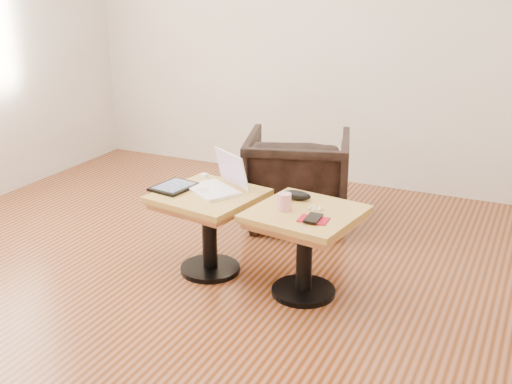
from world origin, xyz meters
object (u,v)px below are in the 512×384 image
at_px(side_table_right, 305,232).
at_px(laptop, 219,183).
at_px(striped_cup, 284,202).
at_px(armchair, 297,178).
at_px(side_table_left, 209,213).

height_order(side_table_right, laptop, laptop).
xyz_separation_m(side_table_right, striped_cup, (-0.10, -0.04, 0.16)).
bearing_deg(side_table_right, striped_cup, -149.37).
bearing_deg(laptop, side_table_right, 22.83).
bearing_deg(side_table_right, armchair, 122.55).
xyz_separation_m(laptop, striped_cup, (0.45, -0.13, 0.00)).
relative_size(laptop, striped_cup, 4.27).
distance_m(side_table_left, striped_cup, 0.51).
bearing_deg(striped_cup, side_table_left, 172.62).
distance_m(side_table_left, side_table_right, 0.58).
relative_size(side_table_left, armchair, 0.88).
distance_m(striped_cup, armchair, 1.04).
distance_m(laptop, armchair, 0.88).
bearing_deg(side_table_left, side_table_right, 7.42).
height_order(striped_cup, armchair, armchair).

